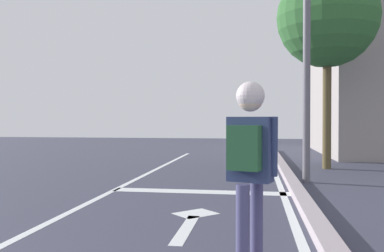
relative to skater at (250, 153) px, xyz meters
name	(u,v)px	position (x,y,z in m)	size (l,w,h in m)	color
lane_line_center	(90,202)	(-2.64, 2.96, -1.07)	(0.12, 20.00, 0.01)	silver
lane_line_curbside	(289,208)	(0.55, 2.96, -1.07)	(0.12, 20.00, 0.01)	silver
stop_bar	(201,192)	(-0.97, 4.22, -1.07)	(3.34, 0.40, 0.01)	silver
lane_arrow_stem	(186,229)	(-0.80, 1.57, -1.07)	(0.16, 1.40, 0.01)	silver
lane_arrow_head	(196,213)	(-0.80, 2.42, -1.07)	(0.56, 0.44, 0.01)	silver
curb_strip	(305,205)	(0.80, 2.96, -1.01)	(0.24, 24.00, 0.14)	#A2949C
skater	(250,153)	(0.00, 0.00, 0.00)	(0.43, 0.60, 1.60)	#44446E
traffic_signal_mast	(266,2)	(0.27, 5.72, 2.87)	(4.38, 0.34, 5.96)	slate
roadside_tree	(327,18)	(2.02, 8.41, 3.11)	(2.77, 2.77, 5.59)	brown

